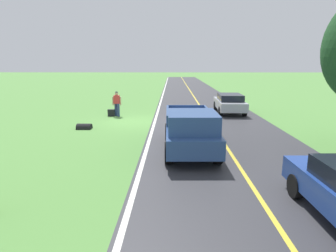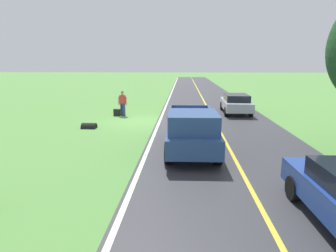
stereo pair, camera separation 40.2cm
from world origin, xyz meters
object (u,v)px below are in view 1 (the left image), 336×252
sedan_near_oncoming (230,103)px  hitchhiker_walking (117,102)px  suitcase_carried (111,113)px  pickup_truck_passing (190,129)px

sedan_near_oncoming → hitchhiker_walking: bearing=10.3°
hitchhiker_walking → sedan_near_oncoming: bearing=-169.7°
hitchhiker_walking → suitcase_carried: size_ratio=3.67×
suitcase_carried → sedan_near_oncoming: 8.71m
hitchhiker_walking → pickup_truck_passing: pickup_truck_passing is taller
hitchhiker_walking → sedan_near_oncoming: (-8.14, -1.48, -0.23)m
hitchhiker_walking → pickup_truck_passing: bearing=119.3°
suitcase_carried → pickup_truck_passing: pickup_truck_passing is taller
hitchhiker_walking → pickup_truck_passing: (-4.61, 8.22, -0.01)m
suitcase_carried → sedan_near_oncoming: sedan_near_oncoming is taller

